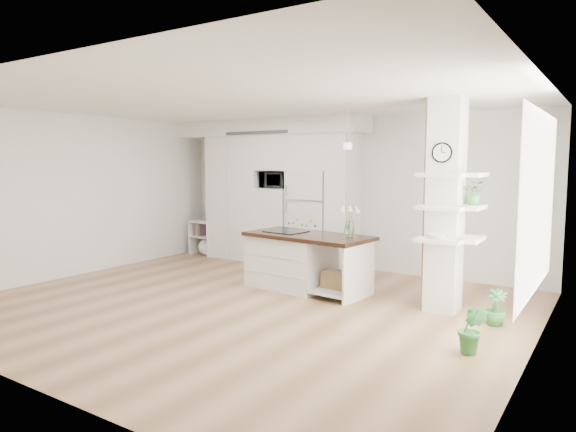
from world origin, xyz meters
name	(u,v)px	position (x,y,z in m)	size (l,w,h in m)	color
floor	(244,305)	(0.00, 0.00, 0.00)	(7.00, 6.00, 0.01)	tan
room	(243,166)	(0.00, 0.00, 1.86)	(7.04, 6.04, 2.72)	white
cabinet_wall	(270,183)	(-1.45, 2.67, 1.51)	(4.00, 0.71, 2.70)	white
refrigerator	(312,219)	(-0.53, 2.68, 0.88)	(0.78, 0.69, 1.75)	white
column	(450,207)	(2.38, 1.13, 1.35)	(0.69, 0.90, 2.70)	silver
window	(539,203)	(3.48, 0.30, 1.50)	(2.40, 2.40, 0.00)	white
pendant_light	(368,143)	(1.70, 0.15, 2.12)	(0.12, 0.12, 0.10)	white
kitchen_island	(297,259)	(0.11, 1.17, 0.45)	(1.97, 1.09, 1.42)	white
bookshelf	(205,240)	(-2.97, 2.50, 0.31)	(0.62, 0.40, 0.70)	white
floor_plant_a	(472,329)	(3.00, -0.17, 0.26)	(0.28, 0.23, 0.51)	#327E38
floor_plant_b	(495,308)	(3.00, 0.93, 0.21)	(0.24, 0.24, 0.42)	#327E38
microwave	(276,180)	(-1.27, 2.62, 1.57)	(0.54, 0.37, 0.30)	#2D2D2D
shelf_plant	(475,193)	(2.63, 1.30, 1.52)	(0.27, 0.23, 0.30)	#327E38
decor_bowl	(437,236)	(2.30, 0.90, 1.00)	(0.22, 0.22, 0.05)	white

